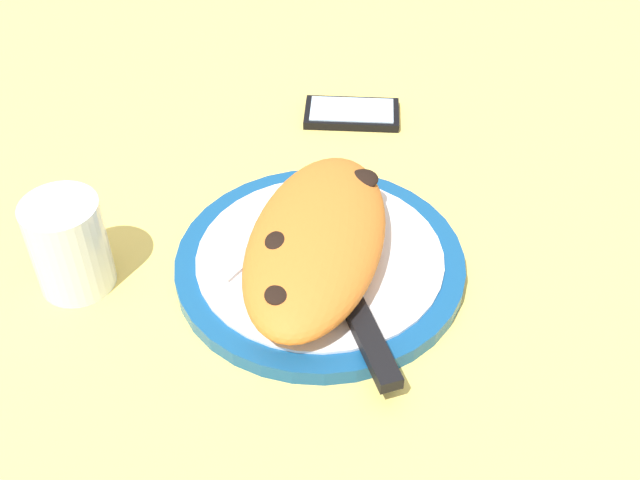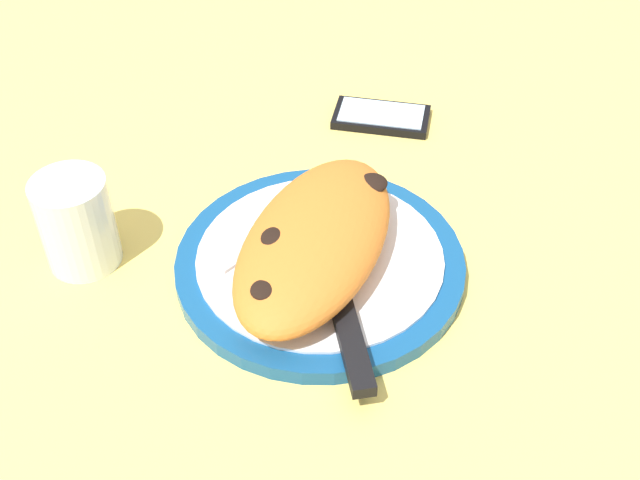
{
  "view_description": "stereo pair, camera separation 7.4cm",
  "coord_description": "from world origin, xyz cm",
  "px_view_note": "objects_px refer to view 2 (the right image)",
  "views": [
    {
      "loc": [
        50.59,
        19.4,
        53.85
      ],
      "look_at": [
        0.0,
        0.0,
        3.88
      ],
      "focal_mm": 44.49,
      "sensor_mm": 36.0,
      "label": 1
    },
    {
      "loc": [
        47.49,
        26.08,
        53.85
      ],
      "look_at": [
        0.0,
        0.0,
        3.88
      ],
      "focal_mm": 44.49,
      "sensor_mm": 36.0,
      "label": 2
    }
  ],
  "objects_px": {
    "calzone": "(316,241)",
    "knife": "(345,320)",
    "smartphone": "(381,117)",
    "fork": "(266,234)",
    "plate": "(320,263)",
    "water_glass": "(78,228)"
  },
  "relations": [
    {
      "from": "smartphone",
      "to": "fork",
      "type": "bearing_deg",
      "value": -0.38
    },
    {
      "from": "plate",
      "to": "knife",
      "type": "xyz_separation_m",
      "value": [
        0.06,
        0.06,
        0.01
      ]
    },
    {
      "from": "fork",
      "to": "knife",
      "type": "bearing_deg",
      "value": 62.1
    },
    {
      "from": "smartphone",
      "to": "water_glass",
      "type": "xyz_separation_m",
      "value": [
        0.35,
        -0.15,
        0.03
      ]
    },
    {
      "from": "calzone",
      "to": "smartphone",
      "type": "xyz_separation_m",
      "value": [
        -0.27,
        -0.06,
        -0.04
      ]
    },
    {
      "from": "calzone",
      "to": "fork",
      "type": "distance_m",
      "value": 0.07
    },
    {
      "from": "water_glass",
      "to": "knife",
      "type": "bearing_deg",
      "value": 96.78
    },
    {
      "from": "calzone",
      "to": "water_glass",
      "type": "xyz_separation_m",
      "value": [
        0.09,
        -0.21,
        -0.01
      ]
    },
    {
      "from": "plate",
      "to": "smartphone",
      "type": "height_order",
      "value": "plate"
    },
    {
      "from": "smartphone",
      "to": "plate",
      "type": "bearing_deg",
      "value": 12.66
    },
    {
      "from": "calzone",
      "to": "knife",
      "type": "xyz_separation_m",
      "value": [
        0.06,
        0.06,
        -0.02
      ]
    },
    {
      "from": "knife",
      "to": "smartphone",
      "type": "distance_m",
      "value": 0.34
    },
    {
      "from": "water_glass",
      "to": "calzone",
      "type": "bearing_deg",
      "value": 112.68
    },
    {
      "from": "knife",
      "to": "water_glass",
      "type": "xyz_separation_m",
      "value": [
        0.03,
        -0.27,
        0.02
      ]
    },
    {
      "from": "knife",
      "to": "smartphone",
      "type": "bearing_deg",
      "value": -159.87
    },
    {
      "from": "water_glass",
      "to": "plate",
      "type": "bearing_deg",
      "value": 114.9
    },
    {
      "from": "calzone",
      "to": "knife",
      "type": "distance_m",
      "value": 0.08
    },
    {
      "from": "fork",
      "to": "smartphone",
      "type": "bearing_deg",
      "value": 179.62
    },
    {
      "from": "plate",
      "to": "fork",
      "type": "bearing_deg",
      "value": -88.86
    },
    {
      "from": "smartphone",
      "to": "knife",
      "type": "bearing_deg",
      "value": 20.13
    },
    {
      "from": "plate",
      "to": "knife",
      "type": "height_order",
      "value": "knife"
    },
    {
      "from": "calzone",
      "to": "fork",
      "type": "bearing_deg",
      "value": -97.37
    }
  ]
}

